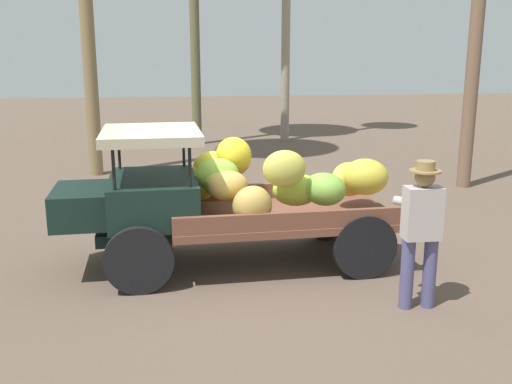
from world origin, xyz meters
TOP-DOWN VIEW (x-y plane):
  - ground_plane at (0.00, 0.00)m, footprint 60.00×60.00m
  - truck at (0.08, 0.04)m, footprint 4.52×1.87m
  - farmer at (-1.99, 1.70)m, footprint 0.53×0.46m

SIDE VIEW (x-z plane):
  - ground_plane at x=0.00m, z-range 0.00..0.00m
  - truck at x=0.08m, z-range 0.02..1.87m
  - farmer at x=-1.99m, z-range 0.12..1.80m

